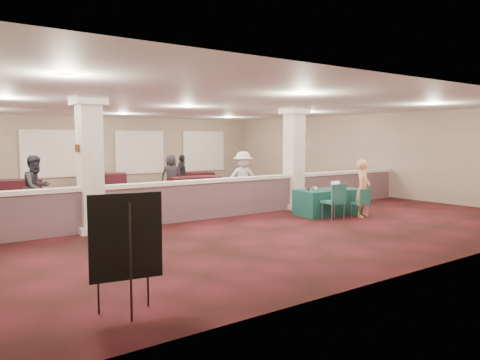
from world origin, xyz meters
TOP-DOWN VIEW (x-y plane):
  - ground at (0.00, 0.00)m, footprint 16.00×16.00m
  - wall_back at (0.00, 8.00)m, footprint 16.00×0.04m
  - wall_front at (0.00, -8.00)m, footprint 16.00×0.04m
  - wall_right at (8.00, 0.00)m, footprint 0.04×16.00m
  - ceiling at (0.00, 0.00)m, footprint 16.00×16.00m
  - partition_wall at (0.00, -1.50)m, footprint 15.60×0.28m
  - column_left at (-3.50, -1.50)m, footprint 0.72×0.72m
  - column_right at (3.00, -1.50)m, footprint 0.72×0.72m
  - sconce_left at (-3.78, -1.50)m, footprint 0.12×0.12m
  - sconce_right at (-3.22, -1.50)m, footprint 0.12×0.12m
  - near_table at (3.00, -3.00)m, footprint 2.03×1.17m
  - conf_chair_main at (3.33, -3.98)m, footprint 0.47×0.48m
  - conf_chair_side at (2.40, -3.82)m, footprint 0.58×0.58m
  - easel_board at (-4.90, -7.00)m, footprint 0.90×0.51m
  - woman at (3.45, -3.89)m, footprint 0.69×0.57m
  - far_table_front_center at (2.00, 3.00)m, footprint 2.09×1.36m
  - far_table_front_right at (5.56, 1.00)m, footprint 2.02×1.37m
  - far_table_back_left at (-3.91, 5.76)m, footprint 1.94×1.07m
  - far_table_back_center at (-0.35, 6.50)m, footprint 2.16×1.57m
  - far_table_back_right at (3.52, 5.68)m, footprint 2.00×1.46m
  - attendee_a at (-4.13, 1.12)m, footprint 0.97×0.83m
  - attendee_b at (2.11, 0.00)m, footprint 1.27×0.97m
  - attendee_c at (2.04, 4.04)m, footprint 0.94×1.00m
  - attendee_d at (1.28, 3.50)m, footprint 0.91×0.75m
  - laptop_base at (3.30, -3.08)m, footprint 0.36×0.27m
  - laptop_screen at (3.31, -2.97)m, footprint 0.33×0.05m
  - screen_glow at (3.31, -2.98)m, footprint 0.30×0.04m
  - knitting at (3.03, -3.26)m, footprint 0.44×0.35m
  - yarn_cream at (2.44, -3.04)m, footprint 0.11×0.11m
  - yarn_red at (2.30, -2.87)m, footprint 0.10×0.10m
  - yarn_grey at (2.56, -2.83)m, footprint 0.11×0.11m
  - scissors at (3.63, -3.36)m, footprint 0.12×0.04m

SIDE VIEW (x-z plane):
  - ground at x=0.00m, z-range 0.00..0.00m
  - far_table_back_right at x=3.52m, z-range 0.00..0.73m
  - near_table at x=3.00m, z-range 0.00..0.74m
  - far_table_front_right at x=5.56m, z-range 0.00..0.75m
  - far_table_back_left at x=-3.91m, z-range 0.00..0.76m
  - far_table_front_center at x=2.00m, z-range 0.00..0.78m
  - far_table_back_center at x=-0.35m, z-range 0.00..0.79m
  - conf_chair_main at x=3.33m, z-range 0.07..0.89m
  - partition_wall at x=0.00m, z-range 0.02..1.12m
  - conf_chair_side at x=2.40m, z-range 0.09..1.10m
  - scissors at x=3.63m, z-range 0.74..0.75m
  - laptop_base at x=3.30m, z-range 0.74..0.76m
  - knitting at x=3.03m, z-range 0.74..0.77m
  - attendee_c at x=2.04m, z-range 0.00..1.59m
  - yarn_red at x=2.30m, z-range 0.74..0.84m
  - yarn_grey at x=2.56m, z-range 0.74..0.85m
  - yarn_cream at x=2.44m, z-range 0.74..0.85m
  - attendee_d at x=1.28m, z-range 0.00..1.63m
  - woman at x=3.45m, z-range 0.00..1.64m
  - screen_glow at x=3.31m, z-range 0.76..0.95m
  - laptop_screen at x=3.31m, z-range 0.76..0.98m
  - attendee_a at x=-4.13m, z-range 0.00..1.77m
  - attendee_b at x=2.11m, z-range 0.00..1.80m
  - easel_board at x=-4.90m, z-range 0.21..1.75m
  - wall_back at x=0.00m, z-range 0.00..3.20m
  - wall_front at x=0.00m, z-range 0.00..3.20m
  - wall_right at x=8.00m, z-range 0.00..3.20m
  - column_left at x=-3.50m, z-range 0.04..3.24m
  - column_right at x=3.00m, z-range 0.04..3.24m
  - sconce_left at x=-3.78m, z-range 1.91..2.09m
  - sconce_right at x=-3.22m, z-range 1.91..2.09m
  - ceiling at x=0.00m, z-range 3.19..3.21m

